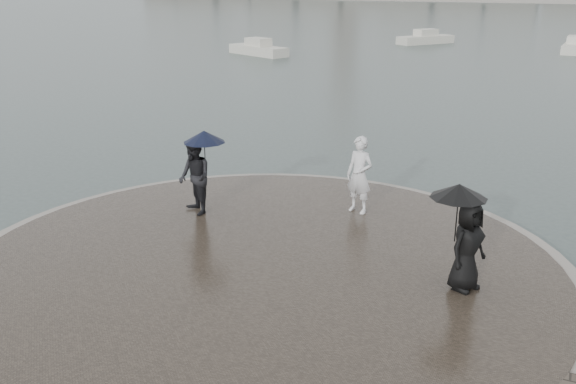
% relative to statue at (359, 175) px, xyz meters
% --- Properties ---
extents(ground, '(400.00, 400.00, 0.00)m').
position_rel_statue_xyz_m(ground, '(-0.83, -7.09, -1.30)').
color(ground, '#2B3835').
rests_on(ground, ground).
extents(kerb_ring, '(12.50, 12.50, 0.32)m').
position_rel_statue_xyz_m(kerb_ring, '(-0.83, -3.59, -1.14)').
color(kerb_ring, gray).
rests_on(kerb_ring, ground).
extents(quay_tip, '(11.90, 11.90, 0.36)m').
position_rel_statue_xyz_m(quay_tip, '(-0.83, -3.59, -1.11)').
color(quay_tip, '#2D261E').
rests_on(quay_tip, ground).
extents(statue, '(0.78, 0.62, 1.87)m').
position_rel_statue_xyz_m(statue, '(0.00, 0.00, 0.00)').
color(statue, silver).
rests_on(statue, quay_tip).
extents(visitor_left, '(1.30, 1.13, 2.04)m').
position_rel_statue_xyz_m(visitor_left, '(-3.49, -1.69, 0.17)').
color(visitor_left, black).
rests_on(visitor_left, quay_tip).
extents(visitor_right, '(1.19, 1.10, 1.95)m').
position_rel_statue_xyz_m(visitor_right, '(2.99, -3.01, 0.17)').
color(visitor_right, black).
rests_on(visitor_right, quay_tip).
extents(boats, '(45.99, 18.69, 1.50)m').
position_rel_statue_xyz_m(boats, '(-0.10, 38.34, -0.92)').
color(boats, beige).
rests_on(boats, ground).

